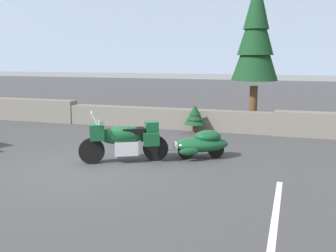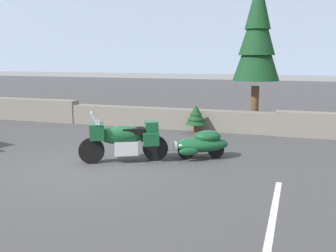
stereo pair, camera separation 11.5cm
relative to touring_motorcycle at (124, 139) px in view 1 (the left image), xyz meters
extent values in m
plane|color=#424244|center=(-0.50, -0.80, -0.62)|extent=(80.00, 80.00, 0.00)
cube|color=slate|center=(-0.50, 5.02, -0.24)|extent=(8.00, 0.50, 0.77)
cube|color=#8C9EB7|center=(-0.50, 94.98, 7.38)|extent=(240.00, 80.00, 16.00)
cylinder|color=black|center=(-0.72, -0.39, -0.29)|extent=(0.65, 0.44, 0.66)
cylinder|color=black|center=(0.73, 0.39, -0.29)|extent=(0.65, 0.44, 0.66)
cube|color=silver|center=(0.05, 0.03, -0.24)|extent=(0.74, 0.67, 0.36)
ellipsoid|color=#144C28|center=(-0.04, -0.02, 0.09)|extent=(1.27, 0.96, 0.48)
cube|color=#144C28|center=(-0.59, -0.32, 0.21)|extent=(0.56, 0.63, 0.40)
cube|color=#9EB7C6|center=(-0.63, -0.34, 0.54)|extent=(0.37, 0.48, 0.34)
cube|color=black|center=(0.23, 0.12, 0.19)|extent=(0.66, 0.58, 0.16)
cube|color=#144C28|center=(0.64, 0.35, 0.29)|extent=(0.47, 0.50, 0.28)
cube|color=#144C28|center=(0.74, 0.06, 0.01)|extent=(0.43, 0.33, 0.32)
cube|color=#144C28|center=(0.46, 0.59, 0.01)|extent=(0.43, 0.33, 0.32)
cylinder|color=silver|center=(-0.54, -0.29, 0.44)|extent=(0.37, 0.64, 0.04)
cylinder|color=silver|center=(-0.68, -0.36, -0.04)|extent=(0.26, 0.18, 0.54)
cylinder|color=black|center=(1.46, 0.79, -0.40)|extent=(0.43, 0.30, 0.44)
cylinder|color=black|center=(2.19, 1.18, -0.40)|extent=(0.43, 0.30, 0.44)
ellipsoid|color=#144C28|center=(1.83, 0.98, -0.24)|extent=(1.64, 1.31, 0.40)
ellipsoid|color=#144C28|center=(1.98, 1.07, -0.02)|extent=(0.90, 0.83, 0.32)
cube|color=silver|center=(1.20, 0.65, -0.26)|extent=(0.20, 0.31, 0.24)
ellipsoid|color=#144C28|center=(1.61, 0.51, -0.34)|extent=(0.52, 0.37, 0.20)
ellipsoid|color=#144C28|center=(1.31, 1.07, -0.34)|extent=(0.52, 0.37, 0.20)
cylinder|color=silver|center=(0.86, 0.46, -0.35)|extent=(0.64, 0.38, 0.05)
cylinder|color=brown|center=(2.68, 5.95, 0.19)|extent=(0.29, 0.29, 1.62)
cone|color=#143D1E|center=(2.68, 5.95, 2.50)|extent=(1.72, 1.72, 2.57)
cone|color=#143D1E|center=(2.68, 5.95, 3.27)|extent=(1.33, 1.33, 2.25)
cone|color=#143D1E|center=(2.68, 5.95, 4.04)|extent=(0.95, 0.95, 1.92)
cylinder|color=brown|center=(0.80, 4.36, -0.47)|extent=(0.15, 0.15, 0.29)
cone|color=#143D1E|center=(0.80, 4.36, -0.06)|extent=(0.77, 0.77, 0.47)
cone|color=#143D1E|center=(0.80, 4.36, 0.08)|extent=(0.60, 0.60, 0.41)
cone|color=#143D1E|center=(0.80, 4.36, 0.23)|extent=(0.42, 0.42, 0.35)
cube|color=silver|center=(3.93, -2.30, -0.62)|extent=(0.12, 3.60, 0.01)
camera|label=1|loc=(4.13, -9.05, 2.06)|focal=41.86mm
camera|label=2|loc=(4.23, -9.01, 2.06)|focal=41.86mm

